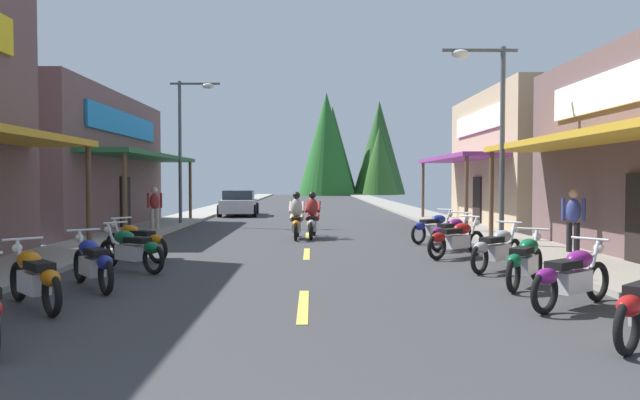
# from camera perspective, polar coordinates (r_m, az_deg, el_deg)

# --- Properties ---
(ground) EXTENTS (10.22, 93.91, 0.10)m
(ground) POSITION_cam_1_polar(r_m,az_deg,el_deg) (33.44, -1.05, -1.51)
(ground) COLOR #38383A
(sidewalk_left) EXTENTS (2.22, 93.91, 0.12)m
(sidewalk_left) POSITION_cam_1_polar(r_m,az_deg,el_deg) (34.03, -11.58, -1.30)
(sidewalk_left) COLOR #9E9991
(sidewalk_left) RESTS_ON ground
(sidewalk_right) EXTENTS (2.22, 93.91, 0.12)m
(sidewalk_right) POSITION_cam_1_polar(r_m,az_deg,el_deg) (33.98, 9.50, -1.29)
(sidewalk_right) COLOR gray
(sidewalk_right) RESTS_ON ground
(centerline_dashes) EXTENTS (0.16, 68.60, 0.01)m
(centerline_dashes) POSITION_cam_1_polar(r_m,az_deg,el_deg) (36.11, -1.03, -1.17)
(centerline_dashes) COLOR #E0C64C
(centerline_dashes) RESTS_ON ground
(storefront_left_far) EXTENTS (10.13, 11.40, 5.35)m
(storefront_left_far) POSITION_cam_1_polar(r_m,az_deg,el_deg) (26.06, -27.26, 3.32)
(storefront_left_far) COLOR brown
(storefront_left_far) RESTS_ON ground
(storefront_right_far) EXTENTS (8.10, 9.59, 5.71)m
(storefront_right_far) POSITION_cam_1_polar(r_m,az_deg,el_deg) (27.18, 21.52, 3.71)
(storefront_right_far) COLOR tan
(storefront_right_far) RESTS_ON ground
(streetlamp_left) EXTENTS (2.12, 0.30, 6.18)m
(streetlamp_left) POSITION_cam_1_polar(r_m,az_deg,el_deg) (25.79, -12.80, 6.51)
(streetlamp_left) COLOR #474C51
(streetlamp_left) RESTS_ON ground
(streetlamp_right) EXTENTS (2.12, 0.30, 5.69)m
(streetlamp_right) POSITION_cam_1_polar(r_m,az_deg,el_deg) (17.28, 16.28, 7.87)
(streetlamp_right) COLOR #474C51
(streetlamp_right) RESTS_ON ground
(motorcycle_parked_right_1) EXTENTS (1.78, 1.36, 1.04)m
(motorcycle_parked_right_1) POSITION_cam_1_polar(r_m,az_deg,el_deg) (9.69, 23.30, -6.80)
(motorcycle_parked_right_1) COLOR black
(motorcycle_parked_right_1) RESTS_ON ground
(motorcycle_parked_right_2) EXTENTS (1.32, 1.80, 1.04)m
(motorcycle_parked_right_2) POSITION_cam_1_polar(r_m,az_deg,el_deg) (11.30, 19.36, -5.54)
(motorcycle_parked_right_2) COLOR black
(motorcycle_parked_right_2) RESTS_ON ground
(motorcycle_parked_right_3) EXTENTS (1.60, 1.56, 1.04)m
(motorcycle_parked_right_3) POSITION_cam_1_polar(r_m,az_deg,el_deg) (13.11, 16.86, -4.50)
(motorcycle_parked_right_3) COLOR black
(motorcycle_parked_right_3) RESTS_ON ground
(motorcycle_parked_right_4) EXTENTS (1.78, 1.35, 1.04)m
(motorcycle_parked_right_4) POSITION_cam_1_polar(r_m,az_deg,el_deg) (15.06, 13.14, -3.65)
(motorcycle_parked_right_4) COLOR black
(motorcycle_parked_right_4) RESTS_ON ground
(motorcycle_parked_right_5) EXTENTS (1.58, 1.58, 1.04)m
(motorcycle_parked_right_5) POSITION_cam_1_polar(r_m,az_deg,el_deg) (16.77, 12.69, -3.08)
(motorcycle_parked_right_5) COLOR black
(motorcycle_parked_right_5) RESTS_ON ground
(motorcycle_parked_right_6) EXTENTS (1.73, 1.42, 1.04)m
(motorcycle_parked_right_6) POSITION_cam_1_polar(r_m,az_deg,el_deg) (18.50, 11.04, -2.61)
(motorcycle_parked_right_6) COLOR black
(motorcycle_parked_right_6) RESTS_ON ground
(motorcycle_parked_left_1) EXTENTS (1.53, 1.64, 1.04)m
(motorcycle_parked_left_1) POSITION_cam_1_polar(r_m,az_deg,el_deg) (9.81, -26.06, -6.74)
(motorcycle_parked_left_1) COLOR black
(motorcycle_parked_left_1) RESTS_ON ground
(motorcycle_parked_left_2) EXTENTS (1.37, 1.77, 1.04)m
(motorcycle_parked_left_2) POSITION_cam_1_polar(r_m,az_deg,el_deg) (11.21, -21.28, -5.62)
(motorcycle_parked_left_2) COLOR black
(motorcycle_parked_left_2) RESTS_ON ground
(motorcycle_parked_left_3) EXTENTS (1.80, 1.33, 1.04)m
(motorcycle_parked_left_3) POSITION_cam_1_polar(r_m,az_deg,el_deg) (13.08, -17.93, -4.52)
(motorcycle_parked_left_3) COLOR black
(motorcycle_parked_left_3) RESTS_ON ground
(motorcycle_parked_left_4) EXTENTS (1.86, 1.24, 1.04)m
(motorcycle_parked_left_4) POSITION_cam_1_polar(r_m,az_deg,el_deg) (14.73, -17.47, -3.81)
(motorcycle_parked_left_4) COLOR black
(motorcycle_parked_left_4) RESTS_ON ground
(rider_cruising_lead) EXTENTS (0.60, 2.14, 1.57)m
(rider_cruising_lead) POSITION_cam_1_polar(r_m,az_deg,el_deg) (19.37, -2.29, -1.88)
(rider_cruising_lead) COLOR black
(rider_cruising_lead) RESTS_ON ground
(rider_cruising_trailing) EXTENTS (0.60, 2.14, 1.57)m
(rider_cruising_trailing) POSITION_cam_1_polar(r_m,az_deg,el_deg) (19.67, -0.73, -1.82)
(rider_cruising_trailing) COLOR black
(rider_cruising_trailing) RESTS_ON ground
(pedestrian_by_shop) EXTENTS (0.52, 0.39, 1.70)m
(pedestrian_by_shop) POSITION_cam_1_polar(r_m,az_deg,el_deg) (23.04, -15.81, -0.53)
(pedestrian_by_shop) COLOR #B2A599
(pedestrian_by_shop) RESTS_ON ground
(pedestrian_browsing) EXTENTS (0.50, 0.41, 1.72)m
(pedestrian_browsing) POSITION_cam_1_polar(r_m,az_deg,el_deg) (16.14, 23.46, -1.56)
(pedestrian_browsing) COLOR black
(pedestrian_browsing) RESTS_ON ground
(parked_car_curbside) EXTENTS (2.24, 4.39, 1.40)m
(parked_car_curbside) POSITION_cam_1_polar(r_m,az_deg,el_deg) (32.70, -7.91, -0.31)
(parked_car_curbside) COLOR silver
(parked_car_curbside) RESTS_ON ground
(treeline_backdrop) EXTENTS (15.29, 12.86, 13.74)m
(treeline_backdrop) POSITION_cam_1_polar(r_m,az_deg,el_deg) (82.00, 3.47, 4.98)
(treeline_backdrop) COLOR #2A4E23
(treeline_backdrop) RESTS_ON ground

